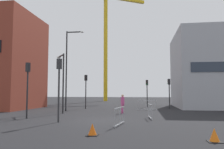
# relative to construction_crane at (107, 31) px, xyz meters

# --- Properties ---
(ground) EXTENTS (160.00, 160.00, 0.00)m
(ground) POSITION_rel_construction_crane_xyz_m (5.58, -35.75, -16.35)
(ground) COLOR black
(office_block) EXTENTS (11.92, 10.99, 9.76)m
(office_block) POSITION_rel_construction_crane_xyz_m (18.65, -20.21, -11.47)
(office_block) COLOR #A8AAB2
(office_block) RESTS_ON ground
(construction_crane) EXTENTS (14.33, 8.80, 25.30)m
(construction_crane) POSITION_rel_construction_crane_xyz_m (0.00, 0.00, 0.00)
(construction_crane) COLOR gold
(construction_crane) RESTS_ON ground
(streetlamp_tall) EXTENTS (1.97, 0.24, 8.60)m
(streetlamp_tall) POSITION_rel_construction_crane_xyz_m (0.45, -28.25, -11.36)
(streetlamp_tall) COLOR black
(streetlamp_tall) RESTS_ON ground
(streetlamp_short) EXTENTS (1.30, 1.57, 5.66)m
(streetlamp_short) POSITION_rel_construction_crane_xyz_m (0.77, -30.84, -12.88)
(streetlamp_short) COLOR #232326
(streetlamp_short) RESTS_ON ground
(traffic_light_far) EXTENTS (0.31, 0.39, 4.24)m
(traffic_light_far) POSITION_rel_construction_crane_xyz_m (-0.29, -35.41, -13.52)
(traffic_light_far) COLOR #232326
(traffic_light_far) RESTS_ON ground
(traffic_light_island) EXTENTS (0.33, 0.39, 4.23)m
(traffic_light_island) POSITION_rel_construction_crane_xyz_m (2.87, -37.12, -13.53)
(traffic_light_island) COLOR #2D2D30
(traffic_light_island) RESTS_ON ground
(traffic_light_near) EXTENTS (0.39, 0.32, 4.10)m
(traffic_light_near) POSITION_rel_construction_crane_xyz_m (1.47, -24.63, -13.61)
(traffic_light_near) COLOR #232326
(traffic_light_near) RESTS_ON ground
(traffic_light_corner) EXTENTS (0.32, 0.39, 3.64)m
(traffic_light_corner) POSITION_rel_construction_crane_xyz_m (8.90, -20.69, -13.89)
(traffic_light_corner) COLOR black
(traffic_light_corner) RESTS_ON ground
(traffic_light_verge) EXTENTS (0.39, 0.30, 3.61)m
(traffic_light_verge) POSITION_rel_construction_crane_xyz_m (11.53, -23.33, -13.91)
(traffic_light_verge) COLOR #232326
(traffic_light_verge) RESTS_ON ground
(pedestrian_walking) EXTENTS (0.34, 0.34, 1.77)m
(pedestrian_walking) POSITION_rel_construction_crane_xyz_m (6.49, -30.23, -15.32)
(pedestrian_walking) COLOR #D14C8C
(pedestrian_walking) RESTS_ON ground
(safety_barrier_mid_span) EXTENTS (0.26, 2.13, 1.08)m
(safety_barrier_mid_span) POSITION_rel_construction_crane_xyz_m (8.92, -34.22, -15.79)
(safety_barrier_mid_span) COLOR #9EA0A5
(safety_barrier_mid_span) RESTS_ON ground
(safety_barrier_front) EXTENTS (2.12, 0.14, 1.08)m
(safety_barrier_front) POSITION_rel_construction_crane_xyz_m (8.79, -25.77, -15.79)
(safety_barrier_front) COLOR #B2B5BA
(safety_barrier_front) RESTS_ON ground
(safety_barrier_left_run) EXTENTS (0.38, 2.27, 1.08)m
(safety_barrier_left_run) POSITION_rel_construction_crane_xyz_m (7.04, -38.05, -15.79)
(safety_barrier_left_run) COLOR #9EA0A5
(safety_barrier_left_run) RESTS_ON ground
(traffic_cone_by_barrier) EXTENTS (0.54, 0.54, 0.55)m
(traffic_cone_by_barrier) POSITION_rel_construction_crane_xyz_m (11.25, -42.00, -16.10)
(traffic_cone_by_barrier) COLOR black
(traffic_cone_by_barrier) RESTS_ON ground
(traffic_cone_on_verge) EXTENTS (0.54, 0.54, 0.54)m
(traffic_cone_on_verge) POSITION_rel_construction_crane_xyz_m (6.13, -41.31, -16.10)
(traffic_cone_on_verge) COLOR black
(traffic_cone_on_verge) RESTS_ON ground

